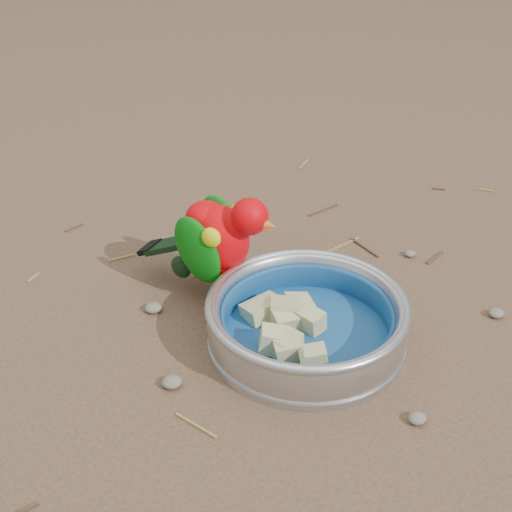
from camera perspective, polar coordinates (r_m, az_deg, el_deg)
name	(u,v)px	position (r m, az deg, el deg)	size (l,w,h in m)	color
ground	(302,319)	(0.91, 3.69, -5.03)	(60.00, 60.00, 0.00)	brown
food_bowl	(306,338)	(0.86, 4.03, -6.53)	(0.24, 0.24, 0.02)	#B2B2BA
bowl_wall	(307,318)	(0.85, 4.10, -4.94)	(0.24, 0.24, 0.04)	#B2B2BA
fruit_wedges	(307,322)	(0.85, 4.09, -5.32)	(0.14, 0.14, 0.03)	#C1B87D
lory_parrot	(219,247)	(0.91, -3.00, 0.71)	(0.09, 0.18, 0.15)	#D30208
ground_debris	(276,298)	(0.94, 1.62, -3.38)	(0.90, 0.80, 0.01)	olive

